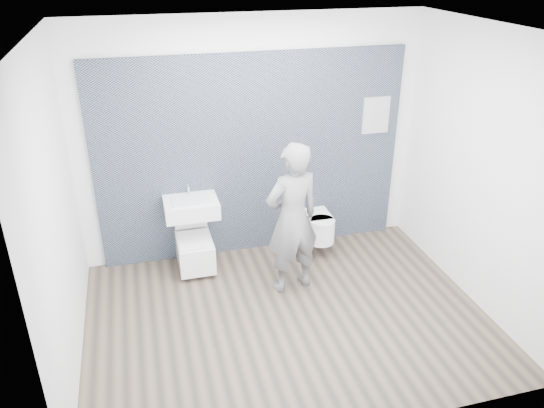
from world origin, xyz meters
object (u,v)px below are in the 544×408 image
object	(u,v)px
washbasin	(191,207)
toilet_square	(195,250)
toilet_rounded	(318,227)
visitor	(292,219)

from	to	relation	value
washbasin	toilet_square	size ratio (longest dim) A/B	0.77
toilet_square	toilet_rounded	size ratio (longest dim) A/B	1.41
toilet_rounded	toilet_square	bearing A→B (deg)	-179.79
visitor	toilet_rounded	bearing A→B (deg)	-142.49
toilet_rounded	visitor	world-z (taller)	visitor
washbasin	visitor	world-z (taller)	visitor
visitor	washbasin	bearing A→B (deg)	-49.00
toilet_square	toilet_rounded	world-z (taller)	toilet_square
washbasin	toilet_rounded	bearing A→B (deg)	-1.96
washbasin	toilet_square	distance (m)	0.53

